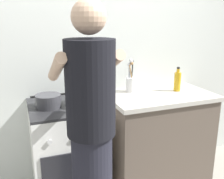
{
  "coord_description": "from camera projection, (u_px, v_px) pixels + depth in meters",
  "views": [
    {
      "loc": [
        -0.7,
        -1.88,
        1.59
      ],
      "look_at": [
        0.05,
        0.12,
        1.0
      ],
      "focal_mm": 41.29,
      "sensor_mm": 36.0,
      "label": 1
    }
  ],
  "objects": [
    {
      "name": "utensil_crock",
      "position": [
        131.0,
        81.0,
        2.49
      ],
      "size": [
        0.1,
        0.1,
        0.33
      ],
      "color": "silver",
      "rests_on": "countertop"
    },
    {
      "name": "oil_bottle",
      "position": [
        177.0,
        81.0,
        2.52
      ],
      "size": [
        0.07,
        0.07,
        0.24
      ],
      "color": "gold",
      "rests_on": "countertop"
    },
    {
      "name": "countertop",
      "position": [
        158.0,
        137.0,
        2.56
      ],
      "size": [
        1.0,
        0.6,
        0.9
      ],
      "color": "brown",
      "rests_on": "ground"
    },
    {
      "name": "pot",
      "position": [
        48.0,
        101.0,
        2.06
      ],
      "size": [
        0.27,
        0.2,
        0.1
      ],
      "color": "#38383D",
      "rests_on": "stove_range"
    },
    {
      "name": "stove_range",
      "position": [
        68.0,
        153.0,
        2.25
      ],
      "size": [
        0.6,
        0.62,
        0.9
      ],
      "color": "white",
      "rests_on": "ground"
    },
    {
      "name": "person",
      "position": [
        91.0,
        139.0,
        1.62
      ],
      "size": [
        0.41,
        0.5,
        1.7
      ],
      "color": "black",
      "rests_on": "ground"
    },
    {
      "name": "back_wall",
      "position": [
        113.0,
        54.0,
        2.54
      ],
      "size": [
        3.2,
        0.1,
        2.5
      ],
      "color": "silver",
      "rests_on": "ground"
    },
    {
      "name": "mixing_bowl",
      "position": [
        83.0,
        99.0,
        2.12
      ],
      "size": [
        0.27,
        0.27,
        0.09
      ],
      "color": "#B7B7BC",
      "rests_on": "stove_range"
    }
  ]
}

